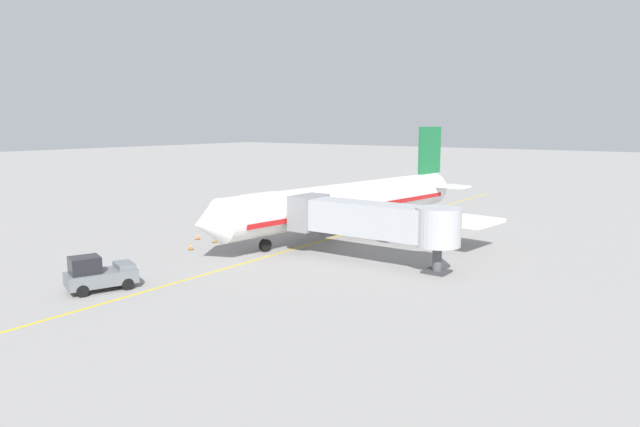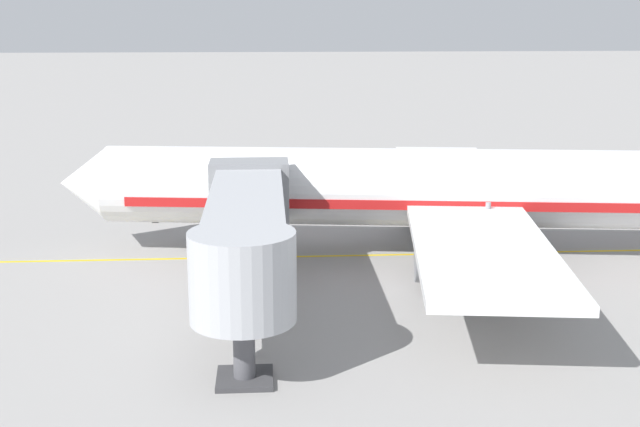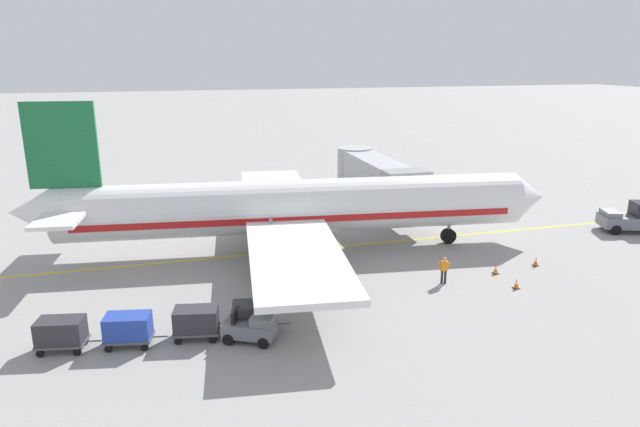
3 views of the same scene
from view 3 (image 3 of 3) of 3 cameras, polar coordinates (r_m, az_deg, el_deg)
ground_plane at (r=39.94m, az=-2.72°, el=-3.81°), size 400.00×400.00×0.00m
gate_lead_in_line at (r=39.94m, az=-2.72°, el=-3.80°), size 0.24×80.00×0.01m
parked_airliner at (r=38.98m, az=-2.73°, el=0.61°), size 30.41×37.34×10.63m
jet_bridge at (r=49.05m, az=5.74°, el=4.01°), size 14.64×3.50×4.98m
pushback_tractor at (r=50.30m, az=29.19°, el=-0.41°), size 3.57×4.89×2.40m
baggage_tug_lead at (r=27.74m, az=-7.03°, el=-11.47°), size 2.22×2.77×1.62m
baggage_cart_front at (r=28.45m, az=-6.77°, el=-10.21°), size 1.69×2.98×1.58m
baggage_cart_second_in_train at (r=28.35m, az=-12.49°, el=-10.59°), size 1.69×2.98×1.58m
baggage_cart_third_in_train at (r=28.54m, az=-18.95°, el=-10.92°), size 1.69×2.98×1.58m
baggage_cart_tail_end at (r=29.28m, az=-24.85°, el=-10.87°), size 1.69×2.98×1.58m
ground_crew_wing_walker at (r=34.82m, az=12.51°, el=-5.51°), size 0.35×0.71×1.69m
safety_cone_nose_left at (r=39.68m, az=21.10°, el=-4.58°), size 0.36×0.36×0.59m
safety_cone_nose_right at (r=35.52m, az=19.35°, el=-6.77°), size 0.36×0.36×0.59m
safety_cone_wing_tip at (r=37.42m, az=17.43°, el=-5.45°), size 0.36×0.36×0.59m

